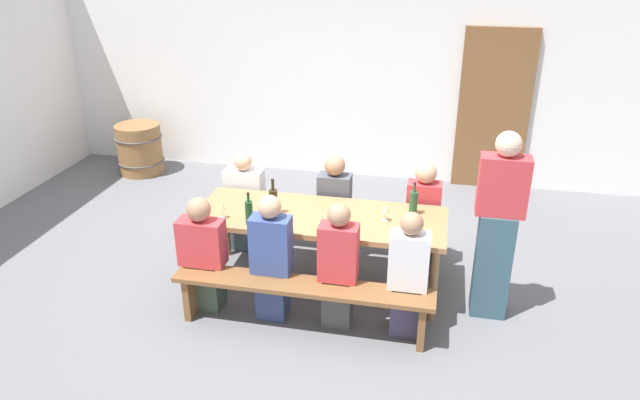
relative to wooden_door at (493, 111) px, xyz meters
The scene contains 20 objects.
ground_plane 3.50m from the wooden_door, 120.07° to the right, with size 24.00×24.00×0.00m, color slate.
back_wall 1.77m from the wooden_door, behind, with size 14.00×0.20×3.20m, color white.
wooden_door is the anchor object (origin of this frame).
tasting_table 3.36m from the wooden_door, 120.07° to the right, with size 2.33×0.86×0.75m.
bench_near 4.05m from the wooden_door, 114.82° to the right, with size 2.23×0.30×0.45m.
bench_far 2.82m from the wooden_door, 127.74° to the right, with size 2.23×0.30×0.45m.
wine_bottle_0 3.92m from the wooden_door, 125.16° to the right, with size 0.07×0.07×0.30m.
wine_bottle_1 2.84m from the wooden_door, 107.14° to the right, with size 0.08×0.08×0.32m.
wine_bottle_2 3.64m from the wooden_door, 125.27° to the right, with size 0.08×0.08×0.35m.
wine_glass_0 4.04m from the wooden_door, 128.83° to the right, with size 0.06×0.06×0.17m.
wine_glass_1 3.09m from the wooden_door, 110.33° to the right, with size 0.07×0.07×0.16m.
seated_guest_near_0 4.38m from the wooden_door, 126.97° to the right, with size 0.40×0.24×1.09m.
seated_guest_near_1 4.03m from the wooden_door, 119.69° to the right, with size 0.34×0.24×1.16m.
seated_guest_near_2 3.77m from the wooden_door, 111.88° to the right, with size 0.33×0.24×1.14m.
seated_guest_near_3 3.60m from the wooden_door, 103.09° to the right, with size 0.33×0.24×1.12m.
seated_guest_far_0 3.53m from the wooden_door, 138.43° to the right, with size 0.40×0.24×1.08m.
seated_guest_far_1 2.88m from the wooden_door, 125.43° to the right, with size 0.33×0.24×1.13m.
seated_guest_far_2 2.48m from the wooden_door, 107.94° to the right, with size 0.34×0.24×1.12m.
standing_host 3.04m from the wooden_door, 91.98° to the right, with size 0.40×0.24×1.70m.
wine_barrel 4.87m from the wooden_door, behind, with size 0.65×0.65×0.70m.
Camera 1 is at (1.03, -4.83, 3.12)m, focal length 33.21 mm.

